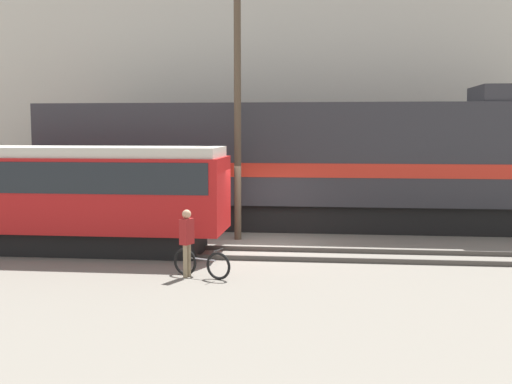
{
  "coord_description": "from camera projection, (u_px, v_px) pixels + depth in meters",
  "views": [
    {
      "loc": [
        2.03,
        -20.18,
        3.76
      ],
      "look_at": [
        -0.21,
        -0.57,
        1.8
      ],
      "focal_mm": 45.0,
      "sensor_mm": 36.0,
      "label": 1
    }
  ],
  "objects": [
    {
      "name": "ground_plane",
      "position": [
        264.0,
        246.0,
        20.56
      ],
      "size": [
        120.0,
        120.0,
        0.0
      ],
      "primitive_type": "plane",
      "color": "slate"
    },
    {
      "name": "freight_locomotive",
      "position": [
        297.0,
        163.0,
        24.08
      ],
      "size": [
        19.13,
        3.04,
        5.28
      ],
      "color": "black",
      "rests_on": "ground"
    },
    {
      "name": "person",
      "position": [
        187.0,
        236.0,
        16.18
      ],
      "size": [
        0.34,
        0.42,
        1.73
      ],
      "color": "#8C7A5B",
      "rests_on": "ground"
    },
    {
      "name": "track_near",
      "position": [
        259.0,
        253.0,
        18.99
      ],
      "size": [
        60.0,
        1.51,
        0.14
      ],
      "color": "#47423D",
      "rests_on": "ground"
    },
    {
      "name": "track_far",
      "position": [
        275.0,
        226.0,
        24.41
      ],
      "size": [
        60.0,
        1.51,
        0.14
      ],
      "color": "#47423D",
      "rests_on": "ground"
    },
    {
      "name": "building_backdrop",
      "position": [
        288.0,
        107.0,
        31.57
      ],
      "size": [
        30.17,
        6.0,
        9.66
      ],
      "color": "beige",
      "rests_on": "ground"
    },
    {
      "name": "bicycle",
      "position": [
        201.0,
        264.0,
        16.2
      ],
      "size": [
        1.61,
        0.77,
        0.76
      ],
      "color": "black",
      "rests_on": "ground"
    },
    {
      "name": "streetcar",
      "position": [
        34.0,
        192.0,
        19.6
      ],
      "size": [
        11.77,
        2.54,
        3.21
      ],
      "color": "black",
      "rests_on": "ground"
    },
    {
      "name": "utility_pole_left",
      "position": [
        238.0,
        117.0,
        21.42
      ],
      "size": [
        0.24,
        0.24,
        8.26
      ],
      "color": "#4C3D2D",
      "rests_on": "ground"
    }
  ]
}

